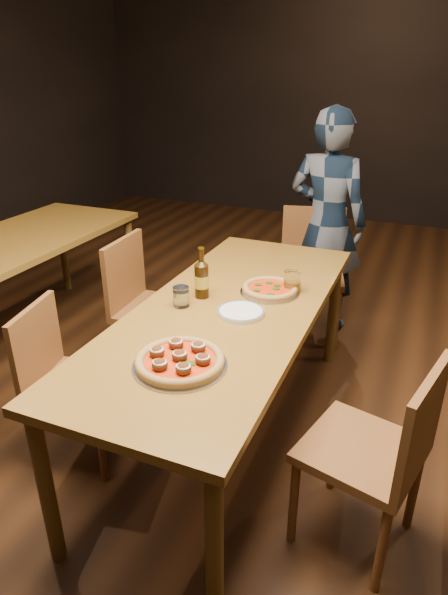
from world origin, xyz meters
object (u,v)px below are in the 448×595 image
at_px(table_main, 228,320).
at_px(amber_glass, 292,282).
at_px(pizza_meatball, 180,360).
at_px(chair_main_sw, 157,309).
at_px(water_glass, 181,297).
at_px(chair_main_nw, 78,382).
at_px(plate_stack, 241,312).
at_px(chair_end, 311,274).
at_px(chair_main_e, 362,449).
at_px(table_left, 3,254).
at_px(pizza_margherita, 270,289).
at_px(beer_bottle, 202,280).
at_px(diner, 326,223).

bearing_deg(table_main, amber_glass, 52.10).
bearing_deg(pizza_meatball, chair_main_sw, 125.21).
xyz_separation_m(chair_main_sw, water_glass, (0.40, -0.44, 0.34)).
xyz_separation_m(chair_main_nw, plate_stack, (0.69, 0.35, 0.34)).
bearing_deg(chair_end, pizza_meatball, -106.82).
distance_m(chair_main_sw, chair_main_e, 1.52).
bearing_deg(table_main, plate_stack, -30.40).
height_order(table_left, chair_end, chair_end).
xyz_separation_m(chair_main_nw, pizza_margherita, (0.74, 0.64, 0.35)).
xyz_separation_m(table_main, chair_main_nw, (-0.61, -0.40, -0.26)).
relative_size(pizza_margherita, beer_bottle, 1.19).
xyz_separation_m(chair_end, plate_stack, (-0.03, -1.30, 0.29)).
relative_size(chair_main_e, pizza_margherita, 3.02).
bearing_deg(chair_main_sw, plate_stack, -123.77).
relative_size(chair_main_nw, diner, 0.53).
relative_size(plate_stack, water_glass, 2.21).
relative_size(chair_end, pizza_margherita, 3.16).
distance_m(pizza_margherita, diner, 1.24).
relative_size(chair_end, pizza_meatball, 2.61).
distance_m(table_left, pizza_margherita, 1.83).
relative_size(chair_main_sw, chair_main_e, 1.03).
distance_m(chair_main_e, pizza_margherita, 0.90).
bearing_deg(chair_main_e, pizza_margherita, -122.16).
bearing_deg(diner, beer_bottle, 88.18).
bearing_deg(water_glass, diner, 77.07).
bearing_deg(table_left, chair_main_e, -15.72).
distance_m(table_left, chair_main_nw, 1.33).
distance_m(pizza_meatball, beer_bottle, 0.63).
xyz_separation_m(chair_main_sw, diner, (0.76, 1.11, 0.32)).
relative_size(table_main, chair_main_e, 2.23).
bearing_deg(chair_main_e, table_left, -91.38).
bearing_deg(chair_main_e, plate_stack, -103.39).
xyz_separation_m(table_left, chair_main_nw, (1.09, -0.70, -0.26)).
relative_size(pizza_meatball, plate_stack, 1.69).
height_order(table_left, pizza_margherita, pizza_margherita).
bearing_deg(chair_main_sw, water_glass, -140.42).
xyz_separation_m(pizza_margherita, plate_stack, (-0.05, -0.28, -0.01)).
xyz_separation_m(table_main, pizza_margherita, (0.13, 0.23, 0.09)).
height_order(chair_main_nw, plate_stack, chair_main_nw).
bearing_deg(pizza_margherita, diner, 89.20).
bearing_deg(chair_main_nw, beer_bottle, -56.46).
height_order(table_left, chair_main_e, chair_main_e).
xyz_separation_m(chair_main_sw, chair_end, (0.73, 0.89, 0.01)).
relative_size(water_glass, diner, 0.06).
relative_size(plate_stack, beer_bottle, 0.85).
relative_size(pizza_meatball, diner, 0.23).
relative_size(pizza_meatball, amber_glass, 3.36).
height_order(chair_end, diner, diner).
bearing_deg(chair_main_nw, table_left, 45.05).
xyz_separation_m(plate_stack, diner, (0.06, 1.52, 0.02)).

